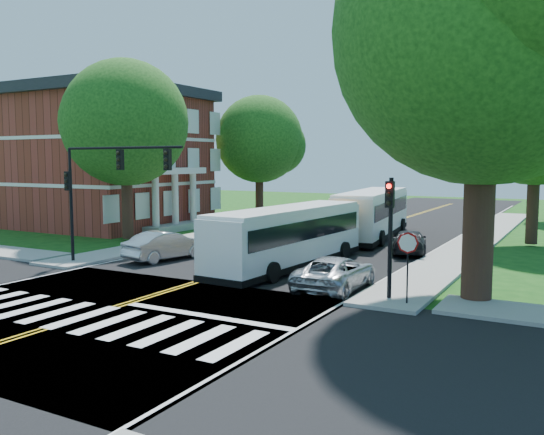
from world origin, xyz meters
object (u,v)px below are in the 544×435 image
Objects in this scene: suv at (335,273)px; dark_sedan at (409,242)px; signal_ne at (390,222)px; hatchback at (166,245)px; signal_nw at (104,177)px; bus_follow at (373,213)px; bus_lead at (289,236)px.

suv reaches higher than dark_sedan.
signal_ne is at bearing 156.93° from suv.
hatchback reaches higher than dark_sedan.
bus_follow is at bearing 65.02° from signal_nw.
bus_follow is 16.04m from suv.
hatchback is (1.16, 3.10, -3.62)m from signal_nw.
dark_sedan is (3.97, -5.31, -1.01)m from bus_follow.
dark_sedan is at bearing 101.95° from signal_ne.
bus_follow is (-0.05, 12.30, 0.12)m from bus_lead.
bus_lead is 0.92× the size of bus_follow.
signal_ne is 13.44m from hatchback.
signal_nw is 0.63× the size of bus_lead.
signal_ne is 0.36× the size of bus_follow.
bus_follow is at bearing -86.52° from bus_lead.
suv is 10.23m from dark_sedan.
signal_ne is 0.92× the size of suv.
signal_nw is 0.58× the size of bus_follow.
suv is at bearing 96.89° from bus_follow.
hatchback is at bearing 23.15° from dark_sedan.
hatchback is 10.59m from suv.
suv is (3.83, -15.54, -0.99)m from bus_follow.
dark_sedan is (3.93, 6.99, -0.89)m from bus_lead.
signal_ne is at bearing 0.05° from signal_nw.
bus_lead reaches higher than dark_sedan.
signal_ne is at bearing 87.40° from dark_sedan.
signal_nw is at bearing 58.06° from bus_follow.
signal_nw is 18.45m from bus_follow.
hatchback is 1.02× the size of dark_sedan.
bus_follow is (-6.35, 16.53, -1.29)m from signal_ne.
signal_ne reaches higher than dark_sedan.
signal_nw reaches higher than bus_follow.
suv is at bearing -179.79° from hatchback.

